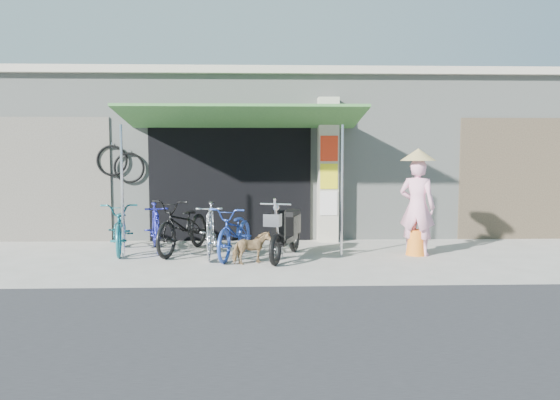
{
  "coord_description": "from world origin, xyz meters",
  "views": [
    {
      "loc": [
        -0.54,
        -8.94,
        1.87
      ],
      "look_at": [
        -0.2,
        1.0,
        1.0
      ],
      "focal_mm": 35.0,
      "sensor_mm": 36.0,
      "label": 1
    }
  ],
  "objects_px": {
    "bike_blue": "(156,227)",
    "bike_silver": "(210,230)",
    "moped": "(286,232)",
    "bike_navy": "(235,232)",
    "street_dog": "(251,248)",
    "bike_teal": "(121,227)",
    "bike_black": "(184,225)",
    "nun": "(417,203)"
  },
  "relations": [
    {
      "from": "nun",
      "to": "moped",
      "type": "bearing_deg",
      "value": 33.32
    },
    {
      "from": "bike_blue",
      "to": "bike_silver",
      "type": "xyz_separation_m",
      "value": [
        1.09,
        -0.58,
        0.03
      ]
    },
    {
      "from": "bike_teal",
      "to": "bike_navy",
      "type": "relative_size",
      "value": 1.03
    },
    {
      "from": "bike_black",
      "to": "moped",
      "type": "relative_size",
      "value": 1.1
    },
    {
      "from": "bike_teal",
      "to": "moped",
      "type": "bearing_deg",
      "value": -23.13
    },
    {
      "from": "street_dog",
      "to": "moped",
      "type": "height_order",
      "value": "moped"
    },
    {
      "from": "moped",
      "to": "nun",
      "type": "xyz_separation_m",
      "value": [
        2.39,
        0.21,
        0.48
      ]
    },
    {
      "from": "bike_silver",
      "to": "street_dog",
      "type": "distance_m",
      "value": 1.05
    },
    {
      "from": "bike_blue",
      "to": "bike_black",
      "type": "distance_m",
      "value": 0.6
    },
    {
      "from": "street_dog",
      "to": "nun",
      "type": "xyz_separation_m",
      "value": [
        3.0,
        0.71,
        0.68
      ]
    },
    {
      "from": "bike_blue",
      "to": "bike_black",
      "type": "relative_size",
      "value": 0.77
    },
    {
      "from": "street_dog",
      "to": "nun",
      "type": "distance_m",
      "value": 3.15
    },
    {
      "from": "bike_blue",
      "to": "bike_navy",
      "type": "relative_size",
      "value": 0.86
    },
    {
      "from": "bike_teal",
      "to": "nun",
      "type": "bearing_deg",
      "value": -15.62
    },
    {
      "from": "bike_silver",
      "to": "street_dog",
      "type": "relative_size",
      "value": 2.52
    },
    {
      "from": "bike_blue",
      "to": "moped",
      "type": "relative_size",
      "value": 0.84
    },
    {
      "from": "street_dog",
      "to": "bike_black",
      "type": "bearing_deg",
      "value": 23.04
    },
    {
      "from": "bike_teal",
      "to": "bike_silver",
      "type": "xyz_separation_m",
      "value": [
        1.71,
        -0.47,
        0.01
      ]
    },
    {
      "from": "street_dog",
      "to": "bike_silver",
      "type": "bearing_deg",
      "value": 20.05
    },
    {
      "from": "bike_silver",
      "to": "bike_navy",
      "type": "bearing_deg",
      "value": -14.99
    },
    {
      "from": "bike_silver",
      "to": "moped",
      "type": "xyz_separation_m",
      "value": [
        1.35,
        -0.2,
        -0.01
      ]
    },
    {
      "from": "bike_teal",
      "to": "bike_blue",
      "type": "relative_size",
      "value": 1.21
    },
    {
      "from": "bike_teal",
      "to": "bike_navy",
      "type": "distance_m",
      "value": 2.23
    },
    {
      "from": "bike_navy",
      "to": "street_dog",
      "type": "xyz_separation_m",
      "value": [
        0.29,
        -0.6,
        -0.19
      ]
    },
    {
      "from": "bike_black",
      "to": "street_dog",
      "type": "distance_m",
      "value": 1.69
    },
    {
      "from": "bike_black",
      "to": "bike_silver",
      "type": "xyz_separation_m",
      "value": [
        0.53,
        -0.38,
        -0.03
      ]
    },
    {
      "from": "bike_teal",
      "to": "bike_black",
      "type": "distance_m",
      "value": 1.18
    },
    {
      "from": "bike_silver",
      "to": "moped",
      "type": "distance_m",
      "value": 1.37
    },
    {
      "from": "bike_teal",
      "to": "street_dog",
      "type": "bearing_deg",
      "value": -36.31
    },
    {
      "from": "bike_silver",
      "to": "bike_black",
      "type": "bearing_deg",
      "value": 142.6
    },
    {
      "from": "bike_navy",
      "to": "nun",
      "type": "bearing_deg",
      "value": 16.9
    },
    {
      "from": "bike_silver",
      "to": "bike_teal",
      "type": "bearing_deg",
      "value": 162.86
    },
    {
      "from": "bike_blue",
      "to": "bike_silver",
      "type": "height_order",
      "value": "bike_silver"
    },
    {
      "from": "nun",
      "to": "bike_navy",
      "type": "bearing_deg",
      "value": 30.31
    },
    {
      "from": "bike_black",
      "to": "bike_teal",
      "type": "bearing_deg",
      "value": -165.65
    },
    {
      "from": "bike_navy",
      "to": "moped",
      "type": "bearing_deg",
      "value": 8.88
    },
    {
      "from": "bike_teal",
      "to": "bike_silver",
      "type": "relative_size",
      "value": 1.12
    },
    {
      "from": "bike_black",
      "to": "moped",
      "type": "height_order",
      "value": "moped"
    },
    {
      "from": "bike_navy",
      "to": "bike_blue",
      "type": "bearing_deg",
      "value": 170.88
    },
    {
      "from": "bike_black",
      "to": "bike_navy",
      "type": "bearing_deg",
      "value": -7.64
    },
    {
      "from": "bike_blue",
      "to": "bike_silver",
      "type": "distance_m",
      "value": 1.24
    },
    {
      "from": "bike_blue",
      "to": "bike_navy",
      "type": "xyz_separation_m",
      "value": [
        1.54,
        -0.69,
        0.01
      ]
    }
  ]
}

